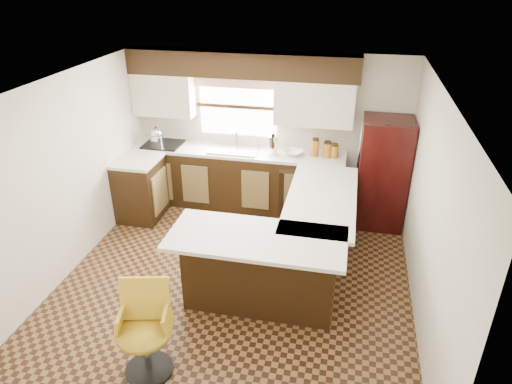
% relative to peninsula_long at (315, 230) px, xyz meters
% --- Properties ---
extents(floor, '(4.40, 4.40, 0.00)m').
position_rel_peninsula_long_xyz_m(floor, '(-0.90, -0.62, -0.45)').
color(floor, '#49301A').
rests_on(floor, ground).
extents(ceiling, '(4.40, 4.40, 0.00)m').
position_rel_peninsula_long_xyz_m(ceiling, '(-0.90, -0.62, 1.95)').
color(ceiling, silver).
rests_on(ceiling, wall_back).
extents(wall_back, '(4.40, 0.00, 4.40)m').
position_rel_peninsula_long_xyz_m(wall_back, '(-0.90, 1.58, 0.75)').
color(wall_back, beige).
rests_on(wall_back, floor).
extents(wall_front, '(4.40, 0.00, 4.40)m').
position_rel_peninsula_long_xyz_m(wall_front, '(-0.90, -2.83, 0.75)').
color(wall_front, beige).
rests_on(wall_front, floor).
extents(wall_left, '(0.00, 4.40, 4.40)m').
position_rel_peninsula_long_xyz_m(wall_left, '(-3.00, -0.62, 0.75)').
color(wall_left, beige).
rests_on(wall_left, floor).
extents(wall_right, '(0.00, 4.40, 4.40)m').
position_rel_peninsula_long_xyz_m(wall_right, '(1.20, -0.62, 0.75)').
color(wall_right, beige).
rests_on(wall_right, floor).
extents(base_cab_back, '(3.30, 0.60, 0.90)m').
position_rel_peninsula_long_xyz_m(base_cab_back, '(-1.35, 1.28, 0.00)').
color(base_cab_back, black).
rests_on(base_cab_back, floor).
extents(base_cab_left, '(0.60, 0.70, 0.90)m').
position_rel_peninsula_long_xyz_m(base_cab_left, '(-2.70, 0.62, 0.00)').
color(base_cab_left, black).
rests_on(base_cab_left, floor).
extents(counter_back, '(3.30, 0.60, 0.04)m').
position_rel_peninsula_long_xyz_m(counter_back, '(-1.35, 1.28, 0.47)').
color(counter_back, silver).
rests_on(counter_back, base_cab_back).
extents(counter_left, '(0.60, 0.70, 0.04)m').
position_rel_peninsula_long_xyz_m(counter_left, '(-2.70, 0.62, 0.47)').
color(counter_left, silver).
rests_on(counter_left, base_cab_left).
extents(soffit, '(3.40, 0.35, 0.36)m').
position_rel_peninsula_long_xyz_m(soffit, '(-1.30, 1.40, 1.77)').
color(soffit, black).
rests_on(soffit, wall_back).
extents(upper_cab_left, '(0.94, 0.35, 0.64)m').
position_rel_peninsula_long_xyz_m(upper_cab_left, '(-2.52, 1.40, 1.27)').
color(upper_cab_left, beige).
rests_on(upper_cab_left, wall_back).
extents(upper_cab_right, '(1.14, 0.35, 0.64)m').
position_rel_peninsula_long_xyz_m(upper_cab_right, '(-0.22, 1.40, 1.27)').
color(upper_cab_right, beige).
rests_on(upper_cab_right, wall_back).
extents(window_pane, '(1.20, 0.02, 0.90)m').
position_rel_peninsula_long_xyz_m(window_pane, '(-1.40, 1.56, 1.10)').
color(window_pane, white).
rests_on(window_pane, wall_back).
extents(valance, '(1.30, 0.06, 0.18)m').
position_rel_peninsula_long_xyz_m(valance, '(-1.40, 1.52, 1.49)').
color(valance, '#D19B93').
rests_on(valance, wall_back).
extents(sink, '(0.75, 0.45, 0.03)m').
position_rel_peninsula_long_xyz_m(sink, '(-1.40, 1.25, 0.51)').
color(sink, '#B2B2B7').
rests_on(sink, counter_back).
extents(dishwasher, '(0.58, 0.03, 0.78)m').
position_rel_peninsula_long_xyz_m(dishwasher, '(-0.35, 0.99, -0.02)').
color(dishwasher, black).
rests_on(dishwasher, floor).
extents(cooktop, '(0.58, 0.50, 0.02)m').
position_rel_peninsula_long_xyz_m(cooktop, '(-2.55, 1.25, 0.51)').
color(cooktop, black).
rests_on(cooktop, counter_back).
extents(peninsula_long, '(0.60, 1.95, 0.90)m').
position_rel_peninsula_long_xyz_m(peninsula_long, '(0.00, 0.00, 0.00)').
color(peninsula_long, black).
rests_on(peninsula_long, floor).
extents(peninsula_return, '(1.65, 0.60, 0.90)m').
position_rel_peninsula_long_xyz_m(peninsula_return, '(-0.53, -0.97, 0.00)').
color(peninsula_return, black).
rests_on(peninsula_return, floor).
extents(counter_pen_long, '(0.84, 1.95, 0.04)m').
position_rel_peninsula_long_xyz_m(counter_pen_long, '(0.05, 0.00, 0.47)').
color(counter_pen_long, silver).
rests_on(counter_pen_long, peninsula_long).
extents(counter_pen_return, '(1.89, 0.84, 0.04)m').
position_rel_peninsula_long_xyz_m(counter_pen_return, '(-0.55, -1.06, 0.47)').
color(counter_pen_return, silver).
rests_on(counter_pen_return, peninsula_return).
extents(refrigerator, '(0.69, 0.66, 1.61)m').
position_rel_peninsula_long_xyz_m(refrigerator, '(0.83, 1.19, 0.36)').
color(refrigerator, black).
rests_on(refrigerator, floor).
extents(bar_chair, '(0.61, 0.61, 0.94)m').
position_rel_peninsula_long_xyz_m(bar_chair, '(-1.37, -2.18, 0.02)').
color(bar_chair, gold).
rests_on(bar_chair, floor).
extents(kettle, '(0.20, 0.20, 0.27)m').
position_rel_peninsula_long_xyz_m(kettle, '(-2.65, 1.26, 0.65)').
color(kettle, silver).
rests_on(kettle, cooktop).
extents(percolator, '(0.15, 0.15, 0.27)m').
position_rel_peninsula_long_xyz_m(percolator, '(-0.80, 1.28, 0.63)').
color(percolator, silver).
rests_on(percolator, counter_back).
extents(mixing_bowl, '(0.35, 0.35, 0.07)m').
position_rel_peninsula_long_xyz_m(mixing_bowl, '(-0.48, 1.28, 0.53)').
color(mixing_bowl, white).
rests_on(mixing_bowl, counter_back).
extents(canister_large, '(0.12, 0.12, 0.25)m').
position_rel_peninsula_long_xyz_m(canister_large, '(-0.17, 1.30, 0.62)').
color(canister_large, '#9A6019').
rests_on(canister_large, counter_back).
extents(canister_med, '(0.13, 0.13, 0.22)m').
position_rel_peninsula_long_xyz_m(canister_med, '(0.02, 1.30, 0.60)').
color(canister_med, '#9A6019').
rests_on(canister_med, counter_back).
extents(canister_small, '(0.12, 0.12, 0.19)m').
position_rel_peninsula_long_xyz_m(canister_small, '(0.12, 1.30, 0.59)').
color(canister_small, '#9A6019').
rests_on(canister_small, counter_back).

